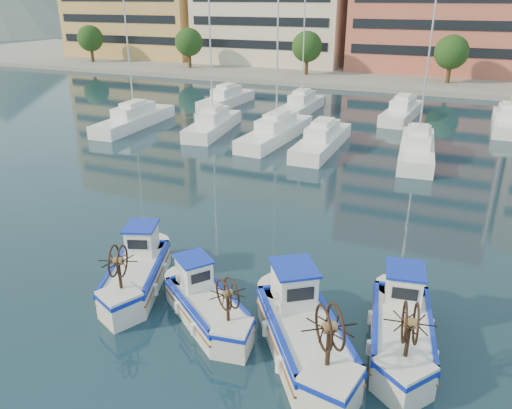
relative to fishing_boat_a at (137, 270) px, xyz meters
name	(u,v)px	position (x,y,z in m)	size (l,w,h in m)	color
ground	(210,323)	(3.64, -0.99, -0.74)	(300.00, 300.00, 0.00)	#1B3648
yacht_marina	(334,124)	(0.47, 26.82, -0.22)	(39.59, 21.73, 11.50)	white
fishing_boat_a	(137,270)	(0.00, 0.00, 0.00)	(3.08, 4.46, 2.69)	silver
fishing_boat_b	(206,302)	(3.41, -0.82, -0.06)	(3.99, 3.56, 2.47)	silver
fishing_boat_c	(303,329)	(7.00, -1.13, 0.10)	(4.34, 4.97, 3.06)	silver
fishing_boat_d	(402,325)	(9.75, 0.37, 0.03)	(2.54, 4.63, 2.81)	silver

